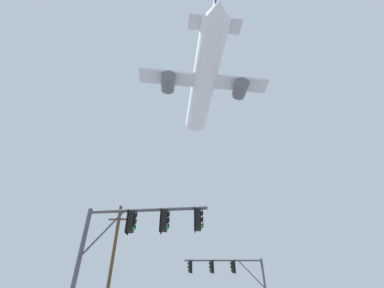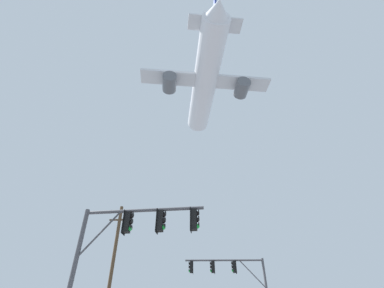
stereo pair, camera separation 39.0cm
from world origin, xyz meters
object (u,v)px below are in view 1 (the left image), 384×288
(signal_pole_near, at_px, (132,238))
(airplane, at_px, (204,82))
(signal_pole_far, at_px, (232,277))
(utility_pole, at_px, (111,266))

(signal_pole_near, height_order, airplane, airplane)
(signal_pole_far, xyz_separation_m, airplane, (-1.66, 8.83, 33.57))
(utility_pole, bearing_deg, signal_pole_near, -68.03)
(signal_pole_far, bearing_deg, signal_pole_near, -111.92)
(signal_pole_near, distance_m, utility_pole, 11.79)
(signal_pole_far, relative_size, utility_pole, 0.63)
(signal_pole_near, distance_m, signal_pole_far, 13.99)
(airplane, bearing_deg, signal_pole_far, -79.35)
(signal_pole_near, relative_size, signal_pole_far, 0.90)
(signal_pole_near, relative_size, utility_pole, 0.57)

